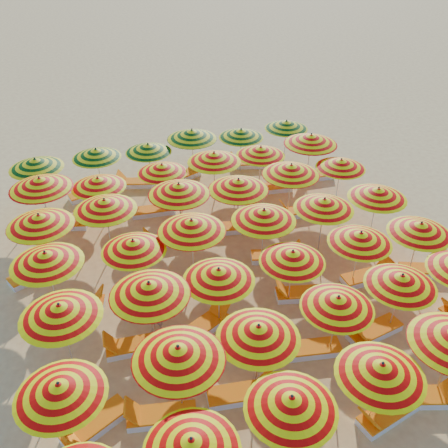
# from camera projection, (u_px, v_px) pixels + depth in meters

# --- Properties ---
(ground) EXTENTS (120.00, 120.00, 0.00)m
(ground) POSITION_uv_depth(u_px,v_px,m) (229.00, 270.00, 17.19)
(ground) COLOR #EEBF69
(ground) RESTS_ON ground
(umbrella_1) EXTENTS (2.53, 2.53, 2.12)m
(umbrella_1) POSITION_uv_depth(u_px,v_px,m) (192.00, 445.00, 9.78)
(umbrella_1) COLOR silver
(umbrella_1) RESTS_ON ground
(umbrella_2) EXTENTS (2.38, 2.38, 2.17)m
(umbrella_2) POSITION_uv_depth(u_px,v_px,m) (291.00, 403.00, 10.54)
(umbrella_2) COLOR silver
(umbrella_2) RESTS_ON ground
(umbrella_3) EXTENTS (2.35, 2.35, 2.20)m
(umbrella_3) POSITION_uv_depth(u_px,v_px,m) (381.00, 370.00, 11.22)
(umbrella_3) COLOR silver
(umbrella_3) RESTS_ON ground
(umbrella_6) EXTENTS (2.35, 2.35, 2.18)m
(umbrella_6) POSITION_uv_depth(u_px,v_px,m) (60.00, 390.00, 10.80)
(umbrella_6) COLOR silver
(umbrella_6) RESTS_ON ground
(umbrella_7) EXTENTS (2.87, 2.87, 2.35)m
(umbrella_7) POSITION_uv_depth(u_px,v_px,m) (178.00, 353.00, 11.44)
(umbrella_7) COLOR silver
(umbrella_7) RESTS_ON ground
(umbrella_8) EXTENTS (2.30, 2.30, 2.23)m
(umbrella_8) POSITION_uv_depth(u_px,v_px,m) (258.00, 332.00, 12.14)
(umbrella_8) COLOR silver
(umbrella_8) RESTS_ON ground
(umbrella_9) EXTENTS (2.62, 2.62, 2.11)m
(umbrella_9) POSITION_uv_depth(u_px,v_px,m) (338.00, 302.00, 13.16)
(umbrella_9) COLOR silver
(umbrella_9) RESTS_ON ground
(umbrella_10) EXTENTS (2.43, 2.43, 2.15)m
(umbrella_10) POSITION_uv_depth(u_px,v_px,m) (401.00, 280.00, 13.84)
(umbrella_10) COLOR silver
(umbrella_10) RESTS_ON ground
(umbrella_12) EXTENTS (2.37, 2.37, 2.27)m
(umbrella_12) POSITION_uv_depth(u_px,v_px,m) (60.00, 311.00, 12.69)
(umbrella_12) COLOR silver
(umbrella_12) RESTS_ON ground
(umbrella_13) EXTENTS (2.93, 2.93, 2.35)m
(umbrella_13) POSITION_uv_depth(u_px,v_px,m) (149.00, 289.00, 13.28)
(umbrella_13) COLOR silver
(umbrella_13) RESTS_ON ground
(umbrella_14) EXTENTS (2.60, 2.60, 2.20)m
(umbrella_14) POSITION_uv_depth(u_px,v_px,m) (219.00, 275.00, 13.98)
(umbrella_14) COLOR silver
(umbrella_14) RESTS_ON ground
(umbrella_15) EXTENTS (2.02, 2.02, 2.12)m
(umbrella_15) POSITION_uv_depth(u_px,v_px,m) (293.00, 256.00, 14.79)
(umbrella_15) COLOR silver
(umbrella_15) RESTS_ON ground
(umbrella_16) EXTENTS (2.62, 2.62, 2.15)m
(umbrella_16) POSITION_uv_depth(u_px,v_px,m) (360.00, 238.00, 15.53)
(umbrella_16) COLOR silver
(umbrella_16) RESTS_ON ground
(umbrella_17) EXTENTS (2.18, 2.18, 2.18)m
(umbrella_17) POSITION_uv_depth(u_px,v_px,m) (420.00, 228.00, 15.92)
(umbrella_17) COLOR silver
(umbrella_17) RESTS_ON ground
(umbrella_18) EXTENTS (2.70, 2.70, 2.27)m
(umbrella_18) POSITION_uv_depth(u_px,v_px,m) (46.00, 258.00, 14.50)
(umbrella_18) COLOR silver
(umbrella_18) RESTS_ON ground
(umbrella_19) EXTENTS (2.32, 2.32, 2.14)m
(umbrella_19) POSITION_uv_depth(u_px,v_px,m) (133.00, 246.00, 15.21)
(umbrella_19) COLOR silver
(umbrella_19) RESTS_ON ground
(umbrella_20) EXTENTS (2.68, 2.68, 2.34)m
(umbrella_20) POSITION_uv_depth(u_px,v_px,m) (192.00, 226.00, 15.79)
(umbrella_20) COLOR silver
(umbrella_20) RESTS_ON ground
(umbrella_21) EXTENTS (2.78, 2.78, 2.31)m
(umbrella_21) POSITION_uv_depth(u_px,v_px,m) (264.00, 215.00, 16.35)
(umbrella_21) COLOR silver
(umbrella_21) RESTS_ON ground
(umbrella_22) EXTENTS (2.37, 2.37, 2.21)m
(umbrella_22) POSITION_uv_depth(u_px,v_px,m) (324.00, 204.00, 17.09)
(umbrella_22) COLOR silver
(umbrella_22) RESTS_ON ground
(umbrella_23) EXTENTS (2.45, 2.45, 2.23)m
(umbrella_23) POSITION_uv_depth(u_px,v_px,m) (378.00, 193.00, 17.65)
(umbrella_23) COLOR silver
(umbrella_23) RESTS_ON ground
(umbrella_24) EXTENTS (2.89, 2.89, 2.31)m
(umbrella_24) POSITION_uv_depth(u_px,v_px,m) (40.00, 220.00, 16.08)
(umbrella_24) COLOR silver
(umbrella_24) RESTS_ON ground
(umbrella_25) EXTENTS (2.32, 2.32, 2.31)m
(umbrella_25) POSITION_uv_depth(u_px,v_px,m) (105.00, 205.00, 16.88)
(umbrella_25) COLOR silver
(umbrella_25) RESTS_ON ground
(umbrella_26) EXTENTS (2.47, 2.47, 2.37)m
(umbrella_26) POSITION_uv_depth(u_px,v_px,m) (179.00, 189.00, 17.64)
(umbrella_26) COLOR silver
(umbrella_26) RESTS_ON ground
(umbrella_27) EXTENTS (2.70, 2.70, 2.35)m
(umbrella_27) POSITION_uv_depth(u_px,v_px,m) (238.00, 185.00, 17.95)
(umbrella_27) COLOR silver
(umbrella_27) RESTS_ON ground
(umbrella_28) EXTENTS (2.84, 2.84, 2.35)m
(umbrella_28) POSITION_uv_depth(u_px,v_px,m) (291.00, 170.00, 18.90)
(umbrella_28) COLOR silver
(umbrella_28) RESTS_ON ground
(umbrella_29) EXTENTS (2.45, 2.45, 2.10)m
(umbrella_29) POSITION_uv_depth(u_px,v_px,m) (341.00, 164.00, 19.77)
(umbrella_29) COLOR silver
(umbrella_29) RESTS_ON ground
(umbrella_30) EXTENTS (2.30, 2.30, 2.41)m
(umbrella_30) POSITION_uv_depth(u_px,v_px,m) (40.00, 183.00, 17.92)
(umbrella_30) COLOR silver
(umbrella_30) RESTS_ON ground
(umbrella_31) EXTENTS (2.62, 2.62, 2.16)m
(umbrella_31) POSITION_uv_depth(u_px,v_px,m) (98.00, 182.00, 18.43)
(umbrella_31) COLOR silver
(umbrella_31) RESTS_ON ground
(umbrella_32) EXTENTS (2.21, 2.21, 2.08)m
(umbrella_32) POSITION_uv_depth(u_px,v_px,m) (162.00, 169.00, 19.49)
(umbrella_32) COLOR silver
(umbrella_32) RESTS_ON ground
(umbrella_33) EXTENTS (2.17, 2.17, 2.29)m
(umbrella_33) POSITION_uv_depth(u_px,v_px,m) (214.00, 157.00, 19.89)
(umbrella_33) COLOR silver
(umbrella_33) RESTS_ON ground
(umbrella_34) EXTENTS (2.08, 2.08, 2.17)m
(umbrella_34) POSITION_uv_depth(u_px,v_px,m) (261.00, 151.00, 20.59)
(umbrella_34) COLOR silver
(umbrella_34) RESTS_ON ground
(umbrella_35) EXTENTS (2.38, 2.38, 2.42)m
(umbrella_35) POSITION_uv_depth(u_px,v_px,m) (311.00, 139.00, 21.03)
(umbrella_35) COLOR silver
(umbrella_35) RESTS_ON ground
(umbrella_36) EXTENTS (2.22, 2.22, 2.25)m
(umbrella_36) POSITION_uv_depth(u_px,v_px,m) (36.00, 163.00, 19.52)
(umbrella_36) COLOR silver
(umbrella_36) RESTS_ON ground
(umbrella_37) EXTENTS (2.44, 2.44, 2.13)m
(umbrella_37) POSITION_uv_depth(u_px,v_px,m) (96.00, 153.00, 20.49)
(umbrella_37) COLOR silver
(umbrella_37) RESTS_ON ground
(umbrella_38) EXTENTS (2.56, 2.56, 2.08)m
(umbrella_38) POSITION_uv_depth(u_px,v_px,m) (148.00, 148.00, 21.02)
(umbrella_38) COLOR silver
(umbrella_38) RESTS_ON ground
(umbrella_39) EXTENTS (2.68, 2.68, 2.33)m
(umbrella_39) POSITION_uv_depth(u_px,v_px,m) (192.00, 134.00, 21.65)
(umbrella_39) COLOR silver
(umbrella_39) RESTS_ON ground
(umbrella_40) EXTENTS (2.37, 2.37, 2.13)m
(umbrella_40) POSITION_uv_depth(u_px,v_px,m) (241.00, 133.00, 22.18)
(umbrella_40) COLOR silver
(umbrella_40) RESTS_ON ground
(umbrella_41) EXTENTS (2.06, 2.06, 2.12)m
(umbrella_41) POSITION_uv_depth(u_px,v_px,m) (286.00, 125.00, 22.99)
(umbrella_41) COLOR silver
(umbrella_41) RESTS_ON ground
(lounger_0) EXTENTS (1.81, 0.87, 0.69)m
(lounger_0) POSITION_uv_depth(u_px,v_px,m) (387.00, 414.00, 12.32)
(lounger_0) COLOR white
(lounger_0) RESTS_ON ground
(lounger_1) EXTENTS (1.83, 1.15, 0.69)m
(lounger_1) POSITION_uv_depth(u_px,v_px,m) (423.00, 397.00, 12.73)
(lounger_1) COLOR white
(lounger_1) RESTS_ON ground
(lounger_2) EXTENTS (1.82, 1.22, 0.69)m
(lounger_2) POSITION_uv_depth(u_px,v_px,m) (94.00, 425.00, 12.06)
(lounger_2) COLOR white
(lounger_2) RESTS_ON ground
(lounger_3) EXTENTS (1.82, 0.99, 0.69)m
(lounger_3) POSITION_uv_depth(u_px,v_px,m) (160.00, 416.00, 12.27)
(lounger_3) COLOR white
(lounger_3) RESTS_ON ground
(lounger_4) EXTENTS (1.81, 0.89, 0.69)m
(lounger_4) POSITION_uv_depth(u_px,v_px,m) (242.00, 393.00, 12.81)
(lounger_4) COLOR white
(lounger_4) RESTS_ON ground
(lounger_5) EXTENTS (1.82, 0.96, 0.69)m
(lounger_5) POSITION_uv_depth(u_px,v_px,m) (309.00, 349.00, 14.05)
(lounger_5) COLOR white
(lounger_5) RESTS_ON ground
(lounger_6) EXTENTS (1.79, 0.80, 0.69)m
(lounger_6) POSITION_uv_depth(u_px,v_px,m) (373.00, 331.00, 14.61)
(lounger_6) COLOR white
(lounger_6) RESTS_ON ground
(lounger_8) EXTENTS (1.79, 0.77, 0.69)m
(lounger_8) POSITION_uv_depth(u_px,v_px,m) (135.00, 346.00, 14.15)
(lounger_8) COLOR white
(lounger_8) RESTS_ON ground
(lounger_9) EXTENTS (1.82, 1.23, 0.69)m
(lounger_9) POSITION_uv_depth(u_px,v_px,m) (204.00, 326.00, 14.78)
(lounger_9) COLOR white
(lounger_9) RESTS_ON ground
(lounger_10) EXTENTS (1.83, 1.04, 0.69)m
(lounger_10) POSITION_uv_depth(u_px,v_px,m) (301.00, 294.00, 15.97)
(lounger_10) COLOR white
(lounger_10) RESTS_ON ground
(lounger_11) EXTENTS (1.74, 0.61, 0.69)m
(lounger_11) POSITION_uv_depth(u_px,v_px,m) (368.00, 276.00, 16.68)
(lounger_11) COLOR white
(lounger_11) RESTS_ON ground
(lounger_12) EXTENTS (1.82, 1.25, 0.69)m
(lounger_12) POSITION_uv_depth(u_px,v_px,m) (427.00, 270.00, 16.94)
(lounger_12) COLOR white
(lounger_12) RESTS_ON ground
(lounger_13) EXTENTS (1.83, 1.06, 0.69)m
(lounger_13) POSITION_uv_depth(u_px,v_px,m) (78.00, 304.00, 15.56)
(lounger_13) COLOR white
(lounger_13) RESTS_ON ground
(lounger_14) EXTENTS (1.83, 1.12, 0.69)m
(lounger_14) POSITION_uv_depth(u_px,v_px,m) (277.00, 256.00, 17.58)
(lounger_14) COLOR white
(lounger_14) RESTS_ON ground
(lounger_15) EXTENTS (1.82, 1.19, 0.69)m
(lounger_15) POSITION_uv_depth(u_px,v_px,m) (36.00, 273.00, 16.82)
(lounger_15) COLOR white
(lounger_15) RESTS_ON ground
(lounger_16) EXTENTS (1.76, 0.66, 0.69)m
(lounger_16) POSITION_uv_depth(u_px,v_px,m) (167.00, 239.00, 18.43)
(lounger_16) COLOR white
(lounger_16) RESTS_ON ground
(lounger_17) EXTENTS (1.82, 0.96, 0.69)m
(lounger_17) POSITION_uv_depth(u_px,v_px,m) (223.00, 228.00, 19.03)
(lounger_17) COLOR white
(lounger_17) RESTS_ON ground
(lounger_18) EXTENTS (1.78, 0.73, 0.69)m
(lounger_18) POSITION_uv_depth(u_px,v_px,m) (300.00, 211.00, 20.04)
(lounger_18) COLOR white
(lounger_18) RESTS_ON ground
(lounger_19) EXTENTS (1.83, 1.14, 0.69)m
(lounger_19) POSITION_uv_depth(u_px,v_px,m) (67.00, 224.00, 19.29)
(lounger_19) COLOR white
(lounger_19) RESTS_ON ground
(lounger_20) EXTENTS (1.79, 0.78, 0.69)m
(lounger_20) POSITION_uv_depth(u_px,v_px,m) (155.00, 210.00, 20.09)
(lounger_20) COLOR white
(lounger_20) RESTS_ON ground
(lounger_21) EXTENTS (1.81, 0.88, 0.69)m
(lounger_21) POSITION_uv_depth(u_px,v_px,m) (273.00, 187.00, 21.62)
(lounger_21) COLOR white
(lounger_21) RESTS_ON ground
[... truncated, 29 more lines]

